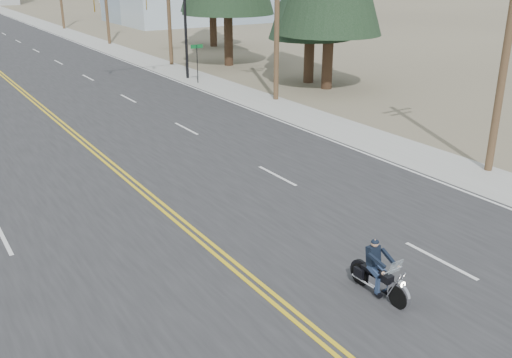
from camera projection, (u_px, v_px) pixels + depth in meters
name	position (u px, v px, depth m)	size (l,w,h in m)	color
sidewalk_right	(56.00, 29.00, 71.10)	(3.00, 200.00, 0.01)	#A5A5A0
traffic_mast_right	(157.00, 8.00, 38.16)	(7.10, 0.26, 7.00)	black
street_sign	(197.00, 57.00, 38.62)	(0.90, 0.06, 2.62)	black
utility_pole_a	(511.00, 23.00, 20.76)	(2.20, 0.30, 11.00)	brown
motorcyclist	(380.00, 270.00, 14.00)	(0.79, 1.85, 1.45)	black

